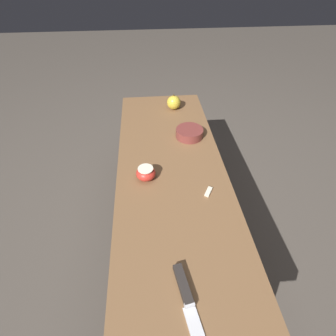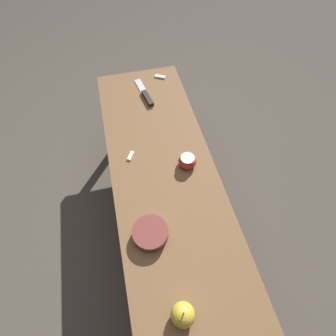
# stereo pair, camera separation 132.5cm
# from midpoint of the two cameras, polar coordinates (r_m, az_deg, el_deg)

# --- Properties ---
(ground_plane) EXTENTS (8.00, 8.00, 0.00)m
(ground_plane) POSITION_cam_midpoint_polar(r_m,az_deg,el_deg) (1.24, -1.55, -44.71)
(ground_plane) COLOR #4C443D
(wooden_bench) EXTENTS (1.32, 0.42, 0.45)m
(wooden_bench) POSITION_cam_midpoint_polar(r_m,az_deg,el_deg) (0.85, -2.21, -42.92)
(wooden_bench) COLOR brown
(wooden_bench) RESTS_ON ground_plane
(knife) EXTENTS (0.22, 0.07, 0.02)m
(knife) POSITION_cam_midpoint_polar(r_m,az_deg,el_deg) (0.86, 1.15, -73.96)
(knife) COLOR silver
(knife) RESTS_ON wooden_bench
(apple_whole) EXTENTS (0.07, 0.07, 0.08)m
(apple_whole) POSITION_cam_midpoint_polar(r_m,az_deg,el_deg) (0.96, -0.63, -10.07)
(apple_whole) COLOR gold
(apple_whole) RESTS_ON wooden_bench
(apple_cut) EXTENTS (0.07, 0.07, 0.05)m
(apple_cut) POSITION_cam_midpoint_polar(r_m,az_deg,el_deg) (0.78, -12.56, -43.10)
(apple_cut) COLOR red
(apple_cut) RESTS_ON wooden_bench
(apple_slice_center) EXTENTS (0.05, 0.04, 0.01)m
(apple_slice_center) POSITION_cam_midpoint_polar(r_m,az_deg,el_deg) (0.79, 11.48, -48.80)
(apple_slice_center) COLOR silver
(apple_slice_center) RESTS_ON wooden_bench
(bowl) EXTENTS (0.12, 0.12, 0.04)m
(bowl) POSITION_cam_midpoint_polar(r_m,az_deg,el_deg) (0.84, 4.25, -24.67)
(bowl) COLOR brown
(bowl) RESTS_ON wooden_bench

